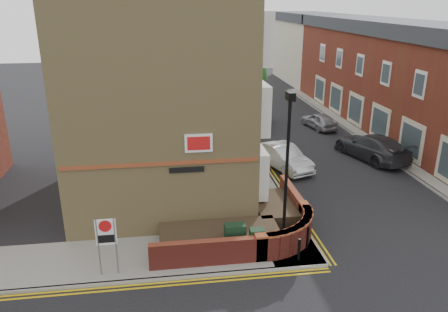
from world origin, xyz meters
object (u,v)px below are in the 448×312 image
zone_sign (106,237)px  lamppost (286,174)px  silver_car_near (284,157)px  utility_cabinet_large (235,238)px

zone_sign → lamppost: bearing=6.1°
lamppost → silver_car_near: size_ratio=1.47×
lamppost → utility_cabinet_large: bearing=177.0°
utility_cabinet_large → zone_sign: size_ratio=0.55×
lamppost → zone_sign: (-6.60, -0.70, -1.70)m
utility_cabinet_large → lamppost: bearing=-3.0°
lamppost → silver_car_near: lamppost is taller
zone_sign → silver_car_near: size_ratio=0.51×
utility_cabinet_large → zone_sign: bearing=-170.3°
zone_sign → silver_car_near: zone_sign is taller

